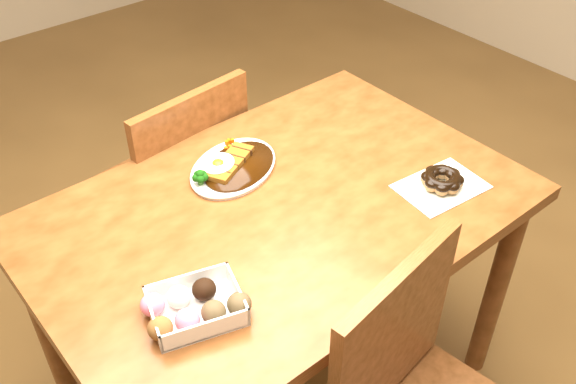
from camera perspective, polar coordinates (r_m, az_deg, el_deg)
table at (r=1.64m, az=-0.70°, el=-3.88°), size 1.20×0.80×0.75m
chair_far at (r=2.09m, az=-9.94°, el=0.41°), size 0.46×0.46×0.87m
katsu_curry_plate at (r=1.68m, az=-5.06°, el=2.29°), size 0.32×0.28×0.05m
donut_box at (r=1.32m, az=-8.35°, el=-10.04°), size 0.22×0.19×0.05m
pon_de_ring at (r=1.66m, az=13.54°, el=1.02°), size 0.23×0.17×0.04m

